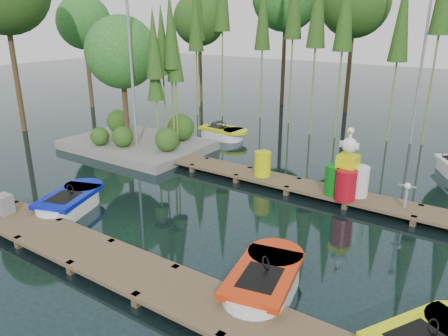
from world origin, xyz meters
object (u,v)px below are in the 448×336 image
Objects in this scene: yellow_barrel at (263,164)px; boat_red at (264,283)px; island at (133,77)px; boat_blue at (70,203)px; utility_cabinet at (4,204)px; drum_cluster at (347,177)px; boat_yellow_far at (222,133)px.

boat_red is at bearing -59.94° from yellow_barrel.
boat_red is (10.44, -6.57, -2.91)m from island.
island is 7.63m from boat_blue.
utility_cabinet is (-7.94, -1.22, 0.31)m from boat_red.
drum_cluster is (10.21, -0.95, -2.23)m from island.
utility_cabinet is at bearing -72.17° from island.
drum_cluster is at bearing 80.45° from boat_red.
drum_cluster reaches higher than boat_red.
boat_blue is at bearing -142.53° from drum_cluster.
drum_cluster is (6.85, 5.25, 0.70)m from boat_blue.
utility_cabinet is 10.31m from drum_cluster.
utility_cabinet is 0.64× the size of yellow_barrel.
drum_cluster reaches higher than yellow_barrel.
island reaches higher than boat_blue.
island is 7.66× the size of yellow_barrel.
boat_blue is 6.60m from yellow_barrel.
boat_red is at bearing -27.37° from boat_yellow_far.
boat_yellow_far is (-8.02, 9.99, -0.00)m from boat_red.
drum_cluster is at bearing 18.28° from boat_blue.
boat_red is 5.67m from drum_cluster.
boat_blue is 1.31× the size of drum_cluster.
utility_cabinet is at bearing -65.71° from boat_yellow_far.
yellow_barrel is at bearing 108.13° from boat_red.
boat_blue is at bearing 165.10° from boat_red.
boat_yellow_far is 11.21m from utility_cabinet.
boat_red is (7.09, -0.37, 0.02)m from boat_blue.
boat_red reaches higher than boat_blue.
boat_red is 3.45× the size of yellow_barrel.
drum_cluster reaches higher than boat_yellow_far.
boat_red is 6.70m from yellow_barrel.
island is at bearing 135.89° from boat_red.
island is at bearing 173.64° from yellow_barrel.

